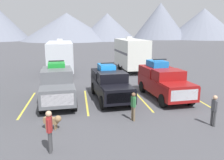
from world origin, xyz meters
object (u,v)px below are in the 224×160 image
at_px(pickup_truck_a, 57,83).
at_px(dog, 54,120).
at_px(camper_trailer_a, 60,55).
at_px(person_c, 133,105).
at_px(person_b, 50,129).
at_px(camper_trailer_b, 131,53).
at_px(pickup_truck_b, 110,83).
at_px(pickup_truck_c, 163,81).
at_px(person_a, 214,109).

relative_size(pickup_truck_a, dog, 6.01).
distance_m(camper_trailer_a, person_c, 15.27).
xyz_separation_m(pickup_truck_a, person_b, (0.22, -6.73, -0.24)).
height_order(pickup_truck_a, person_b, pickup_truck_a).
bearing_deg(camper_trailer_b, camper_trailer_a, -178.81).
bearing_deg(camper_trailer_b, person_c, -102.65).
relative_size(pickup_truck_b, dog, 5.70).
height_order(pickup_truck_a, pickup_truck_b, pickup_truck_a).
height_order(pickup_truck_b, person_c, pickup_truck_b).
xyz_separation_m(pickup_truck_a, pickup_truck_c, (7.38, -0.10, -0.05)).
xyz_separation_m(pickup_truck_a, person_c, (4.22, -4.08, -0.35)).
xyz_separation_m(camper_trailer_a, camper_trailer_b, (7.97, 0.17, 0.11)).
height_order(camper_trailer_a, camper_trailer_b, camper_trailer_b).
relative_size(camper_trailer_b, person_b, 4.46).
relative_size(pickup_truck_a, person_c, 3.67).
distance_m(camper_trailer_b, person_b, 18.83).
relative_size(person_a, person_b, 0.93).
distance_m(pickup_truck_c, person_b, 9.76).
height_order(pickup_truck_a, person_c, pickup_truck_a).
bearing_deg(person_a, person_b, -169.97).
height_order(camper_trailer_a, person_b, camper_trailer_a).
height_order(pickup_truck_c, dog, pickup_truck_c).
height_order(person_a, dog, person_a).
bearing_deg(person_c, person_a, -18.47).
height_order(camper_trailer_a, dog, camper_trailer_a).
bearing_deg(person_c, pickup_truck_c, 51.59).
distance_m(camper_trailer_a, dog, 15.07).
xyz_separation_m(pickup_truck_a, person_a, (8.04, -5.35, -0.31)).
relative_size(pickup_truck_c, dog, 5.75).
bearing_deg(pickup_truck_a, camper_trailer_b, 54.64).
xyz_separation_m(pickup_truck_c, camper_trailer_b, (0.14, 10.69, 0.87)).
bearing_deg(dog, person_c, 6.84).
distance_m(camper_trailer_a, person_a, 17.94).
relative_size(camper_trailer_b, person_a, 4.80).
bearing_deg(camper_trailer_b, dog, -115.94).
height_order(person_a, person_c, person_a).
distance_m(pickup_truck_a, pickup_truck_c, 7.38).
bearing_deg(pickup_truck_c, person_c, -128.41).
relative_size(camper_trailer_a, person_c, 5.40).
height_order(pickup_truck_b, dog, pickup_truck_b).
distance_m(pickup_truck_a, camper_trailer_a, 10.46).
height_order(person_c, dog, person_c).
height_order(camper_trailer_b, person_a, camper_trailer_b).
xyz_separation_m(pickup_truck_b, person_c, (0.66, -4.11, -0.22)).
distance_m(pickup_truck_b, person_c, 4.16).
bearing_deg(dog, pickup_truck_b, 53.34).
bearing_deg(person_a, pickup_truck_a, 146.34).
bearing_deg(camper_trailer_b, person_a, -88.12).
bearing_deg(pickup_truck_c, person_b, -137.18).
height_order(pickup_truck_a, dog, pickup_truck_a).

